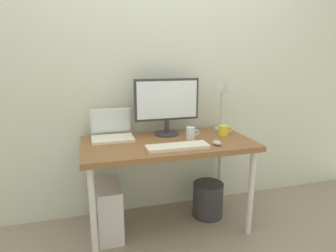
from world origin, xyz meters
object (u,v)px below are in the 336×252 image
object	(u,v)px
desk	(168,150)
wastebasket	(208,199)
desk_lamp	(223,94)
mouse	(217,143)
coffee_mug	(224,130)
glass_cup	(191,133)
keyboard	(178,147)
monitor	(167,103)
laptop	(112,131)
computer_tower	(109,210)

from	to	relation	value
desk	wastebasket	world-z (taller)	desk
desk_lamp	wastebasket	bearing A→B (deg)	-143.83
mouse	wastebasket	size ratio (longest dim) A/B	0.30
coffee_mug	glass_cup	world-z (taller)	glass_cup
keyboard	glass_cup	xyz separation A→B (m)	(0.17, 0.18, 0.04)
wastebasket	keyboard	bearing A→B (deg)	-144.90
desk	monitor	bearing A→B (deg)	76.90
monitor	wastebasket	distance (m)	0.91
desk	coffee_mug	bearing A→B (deg)	4.91
laptop	mouse	xyz separation A→B (m)	(0.72, -0.39, -0.04)
monitor	glass_cup	bearing A→B (deg)	-53.76
coffee_mug	computer_tower	xyz separation A→B (m)	(-0.95, -0.02, -0.56)
desk	wastebasket	xyz separation A→B (m)	(0.38, 0.07, -0.51)
desk	wastebasket	distance (m)	0.64
laptop	wastebasket	size ratio (longest dim) A/B	1.07
mouse	glass_cup	xyz separation A→B (m)	(-0.13, 0.18, 0.03)
glass_cup	wastebasket	xyz separation A→B (m)	(0.20, 0.07, -0.63)
laptop	computer_tower	size ratio (longest dim) A/B	0.76
mouse	wastebasket	bearing A→B (deg)	76.31
keyboard	computer_tower	xyz separation A→B (m)	(-0.48, 0.20, -0.53)
laptop	glass_cup	bearing A→B (deg)	-19.31
desk_lamp	glass_cup	bearing A→B (deg)	-151.89
desk	glass_cup	bearing A→B (deg)	-0.29
desk	computer_tower	distance (m)	0.65
laptop	coffee_mug	xyz separation A→B (m)	(0.89, -0.16, -0.02)
glass_cup	wastebasket	world-z (taller)	glass_cup
monitor	computer_tower	size ratio (longest dim) A/B	1.26
glass_cup	wastebasket	bearing A→B (deg)	20.43
mouse	wastebasket	world-z (taller)	mouse
keyboard	mouse	distance (m)	0.30
laptop	mouse	bearing A→B (deg)	-28.33
keyboard	mouse	world-z (taller)	mouse
desk_lamp	glass_cup	world-z (taller)	desk_lamp
monitor	mouse	distance (m)	0.52
keyboard	wastebasket	size ratio (longest dim) A/B	1.47
desk_lamp	glass_cup	xyz separation A→B (m)	(-0.36, -0.19, -0.27)
glass_cup	wastebasket	size ratio (longest dim) A/B	0.35
desk	glass_cup	distance (m)	0.22
mouse	computer_tower	xyz separation A→B (m)	(-0.78, 0.21, -0.54)
laptop	coffee_mug	size ratio (longest dim) A/B	2.79
glass_cup	keyboard	bearing A→B (deg)	-132.37
computer_tower	desk_lamp	bearing A→B (deg)	9.51
glass_cup	monitor	bearing A→B (deg)	126.24
keyboard	wastebasket	world-z (taller)	keyboard
laptop	desk_lamp	bearing A→B (deg)	-0.85
coffee_mug	glass_cup	distance (m)	0.30
desk_lamp	computer_tower	xyz separation A→B (m)	(-1.01, -0.17, -0.84)
keyboard	desk_lamp	bearing A→B (deg)	35.43
wastebasket	monitor	bearing A→B (deg)	160.78
laptop	glass_cup	distance (m)	0.62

